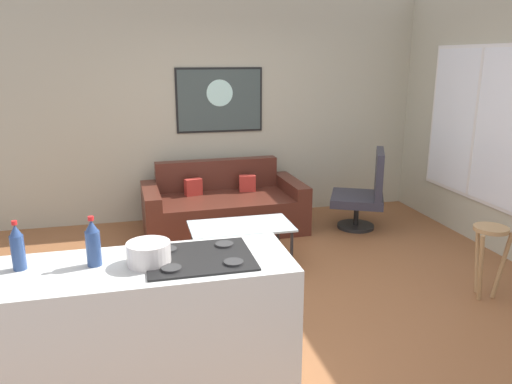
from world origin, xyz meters
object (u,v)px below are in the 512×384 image
(soda_bottle_2, at_px, (93,243))
(wall_painting, at_px, (220,100))
(coffee_table, at_px, (241,229))
(bar_stool, at_px, (489,245))
(couch, at_px, (223,208))
(mixing_bowl, at_px, (149,254))
(soda_bottle, at_px, (18,248))
(armchair, at_px, (365,193))

(soda_bottle_2, height_order, wall_painting, wall_painting)
(coffee_table, xyz_separation_m, bar_stool, (1.91, -1.15, 0.08))
(couch, xyz_separation_m, wall_painting, (0.08, 0.57, 1.24))
(couch, height_order, mixing_bowl, mixing_bowl)
(soda_bottle, xyz_separation_m, soda_bottle_2, (0.39, -0.04, 0.00))
(wall_painting, bearing_deg, soda_bottle, -116.21)
(bar_stool, bearing_deg, soda_bottle, -169.84)
(coffee_table, bearing_deg, bar_stool, -31.09)
(couch, height_order, soda_bottle_2, soda_bottle_2)
(soda_bottle_2, bearing_deg, wall_painting, 69.38)
(coffee_table, bearing_deg, armchair, 24.16)
(wall_painting, bearing_deg, soda_bottle_2, -110.62)
(bar_stool, relative_size, soda_bottle_2, 2.28)
(coffee_table, relative_size, soda_bottle, 3.63)
(couch, distance_m, armchair, 1.72)
(bar_stool, bearing_deg, soda_bottle_2, -167.90)
(soda_bottle, height_order, wall_painting, wall_painting)
(soda_bottle, relative_size, mixing_bowl, 1.14)
(coffee_table, xyz_separation_m, armchair, (1.69, 0.76, 0.05))
(soda_bottle, xyz_separation_m, wall_painting, (1.72, 3.48, 0.47))
(armchair, bearing_deg, soda_bottle, -142.41)
(bar_stool, height_order, soda_bottle_2, soda_bottle_2)
(soda_bottle, bearing_deg, mixing_bowl, -8.02)
(coffee_table, distance_m, armchair, 1.86)
(soda_bottle, relative_size, soda_bottle_2, 0.98)
(mixing_bowl, bearing_deg, wall_painting, 73.90)
(armchair, height_order, soda_bottle, soda_bottle)
(couch, xyz_separation_m, bar_stool, (1.88, -2.29, 0.21))
(armchair, xyz_separation_m, bar_stool, (0.22, -1.91, 0.03))
(couch, bearing_deg, soda_bottle_2, -112.87)
(bar_stool, relative_size, wall_painting, 0.59)
(couch, relative_size, coffee_table, 1.90)
(bar_stool, relative_size, soda_bottle, 2.33)
(bar_stool, xyz_separation_m, soda_bottle_2, (-3.13, -0.67, 0.56))
(bar_stool, height_order, mixing_bowl, mixing_bowl)
(couch, bearing_deg, soda_bottle, -119.29)
(couch, relative_size, mixing_bowl, 7.86)
(bar_stool, bearing_deg, mixing_bowl, -165.63)
(soda_bottle_2, relative_size, wall_painting, 0.26)
(bar_stool, xyz_separation_m, mixing_bowl, (-2.84, -0.73, 0.49))
(bar_stool, xyz_separation_m, wall_painting, (-1.80, 2.85, 1.03))
(couch, relative_size, wall_painting, 1.75)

